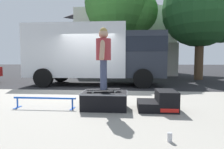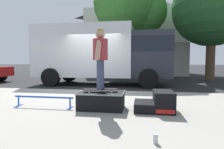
% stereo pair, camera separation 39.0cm
% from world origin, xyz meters
% --- Properties ---
extents(ground_plane, '(140.00, 140.00, 0.00)m').
position_xyz_m(ground_plane, '(0.00, 0.00, 0.00)').
color(ground_plane, black).
extents(sidewalk_slab, '(50.00, 5.00, 0.12)m').
position_xyz_m(sidewalk_slab, '(0.00, -3.00, 0.06)').
color(sidewalk_slab, gray).
rests_on(sidewalk_slab, ground).
extents(skate_box, '(1.04, 0.69, 0.40)m').
position_xyz_m(skate_box, '(1.28, -3.21, 0.33)').
color(skate_box, black).
rests_on(skate_box, sidewalk_slab).
extents(kicker_ramp, '(0.86, 0.69, 0.45)m').
position_xyz_m(kicker_ramp, '(2.55, -3.21, 0.31)').
color(kicker_ramp, black).
rests_on(kicker_ramp, sidewalk_slab).
extents(grind_rail, '(1.50, 0.28, 0.26)m').
position_xyz_m(grind_rail, '(-0.14, -3.27, 0.32)').
color(grind_rail, blue).
rests_on(grind_rail, sidewalk_slab).
extents(skateboard, '(0.80, 0.36, 0.07)m').
position_xyz_m(skateboard, '(1.26, -3.22, 0.57)').
color(skateboard, black).
rests_on(skateboard, skate_box).
extents(skater_kid, '(0.34, 0.72, 1.40)m').
position_xyz_m(skater_kid, '(1.26, -3.22, 1.41)').
color(skater_kid, '#3F4766').
rests_on(skater_kid, skateboard).
extents(soda_can, '(0.07, 0.07, 0.13)m').
position_xyz_m(soda_can, '(2.38, -4.88, 0.18)').
color(soda_can, silver).
rests_on(soda_can, sidewalk_slab).
extents(box_truck, '(6.91, 2.63, 3.05)m').
position_xyz_m(box_truck, '(0.20, 2.20, 1.70)').
color(box_truck, white).
rests_on(box_truck, ground).
extents(street_tree_main, '(5.34, 4.85, 7.87)m').
position_xyz_m(street_tree_main, '(1.38, 6.44, 5.29)').
color(street_tree_main, brown).
rests_on(street_tree_main, ground).
extents(street_tree_neighbour, '(5.54, 5.03, 7.25)m').
position_xyz_m(street_tree_neighbour, '(6.96, 5.58, 4.58)').
color(street_tree_neighbour, brown).
rests_on(street_tree_neighbour, ground).
extents(house_behind, '(9.54, 8.23, 8.40)m').
position_xyz_m(house_behind, '(1.55, 12.42, 4.24)').
color(house_behind, silver).
rests_on(house_behind, ground).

